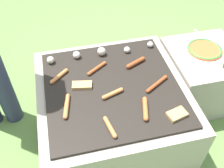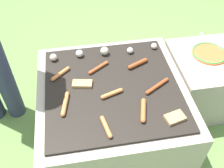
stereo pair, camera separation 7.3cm
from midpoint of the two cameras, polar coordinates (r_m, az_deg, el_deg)
The scene contains 16 objects.
ground_plane at distance 1.95m, azimuth 1.08°, elevation -9.42°, with size 14.00×14.00×0.00m, color #608442.
grill at distance 1.77m, azimuth 1.18°, elevation -5.44°, with size 0.92×0.92×0.44m.
side_ledge at distance 2.08m, azimuth 20.31°, elevation 0.68°, with size 0.50×0.52×0.44m.
sausage_front_center at distance 1.62m, azimuth 11.10°, elevation -0.45°, with size 0.17×0.11×0.02m.
sausage_mid_left at distance 1.51m, azimuth -8.82°, elevation -4.30°, with size 0.06×0.18×0.03m.
sausage_back_left at distance 1.75m, azimuth 6.83°, elevation 4.40°, with size 0.15×0.08×0.03m.
sausage_front_right at distance 1.55m, azimuth 1.33°, elevation -2.13°, with size 0.14×0.06×0.03m.
sausage_back_center at distance 1.40m, azimuth 0.20°, elevation -9.34°, with size 0.05×0.15×0.02m.
sausage_mid_right at distance 1.48m, azimuth 8.23°, elevation -5.73°, with size 0.07×0.16×0.03m.
sausage_front_left at distance 1.69m, azimuth -9.93°, elevation 2.19°, with size 0.12×0.11×0.02m.
sausage_back_right at distance 1.71m, azimuth -1.78°, elevation 3.54°, with size 0.14×0.10×0.02m.
bread_slice_right at distance 1.49m, azimuth 14.91°, elevation -7.11°, with size 0.12×0.09×0.02m.
bread_slice_left at distance 1.61m, azimuth -5.21°, elevation 0.02°, with size 0.13×0.08×0.02m.
mushroom_row at distance 1.81m, azimuth -1.79°, elevation 6.93°, with size 0.75×0.07×0.06m.
plate_colorful at distance 1.96m, azimuth 21.46°, elevation 6.25°, with size 0.24×0.24×0.02m.
fork_utensil at distance 2.09m, azimuth 21.15°, elevation 8.93°, with size 0.06×0.21×0.01m.
Camera 2 is at (-0.18, -1.09, 1.60)m, focal length 42.00 mm.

